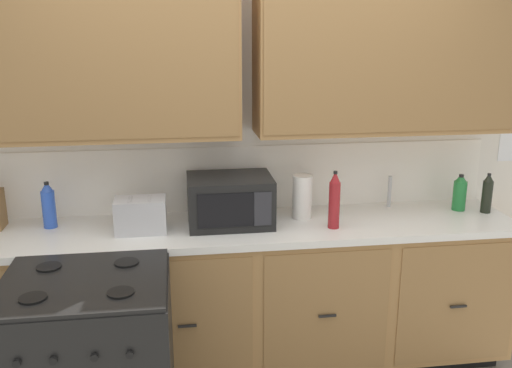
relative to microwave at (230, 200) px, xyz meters
The scene contains 10 objects.
wall_unit 0.64m from the microwave, 54.10° to the left, with size 4.29×0.40×2.57m.
counter_run 0.61m from the microwave, 17.59° to the right, with size 3.12×0.64×0.94m.
microwave is the anchor object (origin of this frame).
toaster 0.51m from the microwave, behind, with size 0.28×0.18×0.19m.
sink_faucet 1.04m from the microwave, ahead, with size 0.02×0.02×0.20m, color #B2B5BA.
paper_towel_roll 0.44m from the microwave, ahead, with size 0.12×0.12×0.26m, color white.
bottle_blue 1.02m from the microwave, behind, with size 0.08×0.08×0.27m.
bottle_dark 1.57m from the microwave, ahead, with size 0.06×0.06×0.25m.
bottle_red 0.59m from the microwave, 15.05° to the right, with size 0.06×0.06×0.33m.
bottle_green 1.43m from the microwave, ahead, with size 0.08×0.08×0.23m.
Camera 1 is at (-0.40, -2.74, 2.04)m, focal length 39.53 mm.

